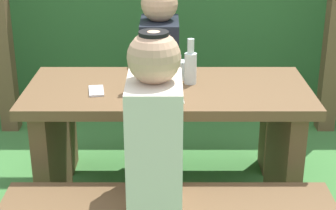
{
  "coord_description": "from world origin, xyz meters",
  "views": [
    {
      "loc": [
        -0.0,
        -2.52,
        1.64
      ],
      "look_at": [
        0.0,
        0.0,
        0.64
      ],
      "focal_mm": 57.94,
      "sensor_mm": 36.0,
      "label": 1
    }
  ],
  "objects": [
    {
      "name": "bottle_left",
      "position": [
        0.11,
        0.05,
        0.83
      ],
      "size": [
        0.06,
        0.06,
        0.23
      ],
      "color": "silver",
      "rests_on": "picnic_table"
    },
    {
      "name": "picnic_table",
      "position": [
        0.0,
        0.0,
        0.5
      ],
      "size": [
        1.4,
        0.64,
        0.74
      ],
      "color": "brown",
      "rests_on": "ground_plane"
    },
    {
      "name": "drinking_glass",
      "position": [
        0.06,
        0.12,
        0.78
      ],
      "size": [
        0.08,
        0.08,
        0.1
      ],
      "primitive_type": "cylinder",
      "color": "silver",
      "rests_on": "picnic_table"
    },
    {
      "name": "bottle_right",
      "position": [
        -0.16,
        -0.05,
        0.83
      ],
      "size": [
        0.06,
        0.06,
        0.23
      ],
      "color": "silver",
      "rests_on": "picnic_table"
    },
    {
      "name": "bench_far",
      "position": [
        0.0,
        0.53,
        0.31
      ],
      "size": [
        1.4,
        0.24,
        0.43
      ],
      "color": "brown",
      "rests_on": "ground_plane"
    },
    {
      "name": "person_white_shirt",
      "position": [
        -0.05,
        -0.52,
        0.76
      ],
      "size": [
        0.25,
        0.35,
        0.72
      ],
      "color": "silver",
      "rests_on": "bench_near"
    },
    {
      "name": "person_black_coat",
      "position": [
        -0.05,
        0.52,
        0.76
      ],
      "size": [
        0.25,
        0.35,
        0.72
      ],
      "color": "black",
      "rests_on": "bench_far"
    },
    {
      "name": "cell_phone",
      "position": [
        -0.35,
        -0.07,
        0.74
      ],
      "size": [
        0.09,
        0.15,
        0.01
      ],
      "primitive_type": "cube",
      "rotation": [
        0.0,
        0.0,
        0.16
      ],
      "color": "silver",
      "rests_on": "picnic_table"
    }
  ]
}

